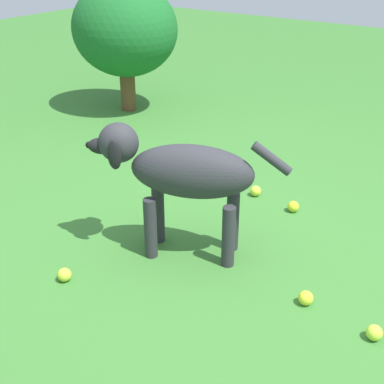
{
  "coord_description": "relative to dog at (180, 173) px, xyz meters",
  "views": [
    {
      "loc": [
        -1.24,
        1.89,
        1.5
      ],
      "look_at": [
        0.05,
        0.04,
        0.34
      ],
      "focal_mm": 49.1,
      "sensor_mm": 36.0,
      "label": 1
    }
  ],
  "objects": [
    {
      "name": "ground",
      "position": [
        -0.11,
        -0.07,
        -0.44
      ],
      "size": [
        14.0,
        14.0,
        0.0
      ],
      "primitive_type": "plane",
      "color": "#38722D"
    },
    {
      "name": "dog",
      "position": [
        0.0,
        0.0,
        0.0
      ],
      "size": [
        0.92,
        0.48,
        0.67
      ],
      "rotation": [
        0.0,
        0.0,
        0.41
      ],
      "color": "#2D2D33",
      "rests_on": "ground"
    },
    {
      "name": "tennis_ball_0",
      "position": [
        0.3,
        0.52,
        -0.41
      ],
      "size": [
        0.07,
        0.07,
        0.07
      ],
      "primitive_type": "sphere",
      "color": "#BFD337",
      "rests_on": "ground"
    },
    {
      "name": "tennis_ball_1",
      "position": [
        -0.29,
        -0.71,
        -0.41
      ],
      "size": [
        0.07,
        0.07,
        0.07
      ],
      "primitive_type": "sphere",
      "color": "#C4D429",
      "rests_on": "ground"
    },
    {
      "name": "tennis_ball_2",
      "position": [
        -1.02,
        0.08,
        -0.41
      ],
      "size": [
        0.07,
        0.07,
        0.07
      ],
      "primitive_type": "sphere",
      "color": "#C2E33B",
      "rests_on": "ground"
    },
    {
      "name": "tennis_ball_3",
      "position": [
        -0.7,
        0.03,
        -0.41
      ],
      "size": [
        0.07,
        0.07,
        0.07
      ],
      "primitive_type": "sphere",
      "color": "#CDD92F",
      "rests_on": "ground"
    },
    {
      "name": "tennis_ball_4",
      "position": [
        -0.02,
        -0.76,
        -0.41
      ],
      "size": [
        0.07,
        0.07,
        0.07
      ],
      "primitive_type": "sphere",
      "color": "#C8D839",
      "rests_on": "ground"
    },
    {
      "name": "water_bowl",
      "position": [
        0.37,
        -0.78,
        -0.41
      ],
      "size": [
        0.22,
        0.22,
        0.06
      ],
      "primitive_type": "cylinder",
      "color": "teal",
      "rests_on": "ground"
    },
    {
      "name": "shrub_near",
      "position": [
        1.74,
        -1.59,
        0.26
      ],
      "size": [
        0.93,
        0.84,
        1.1
      ],
      "color": "brown",
      "rests_on": "ground"
    }
  ]
}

